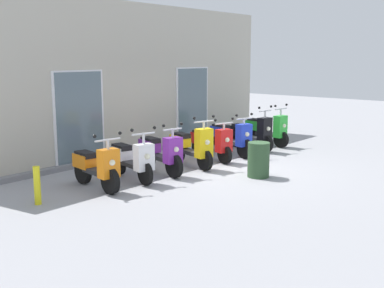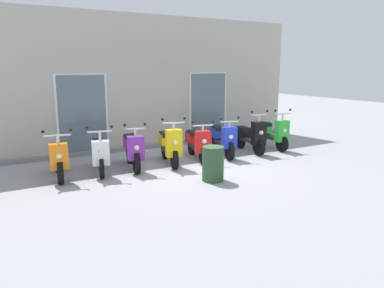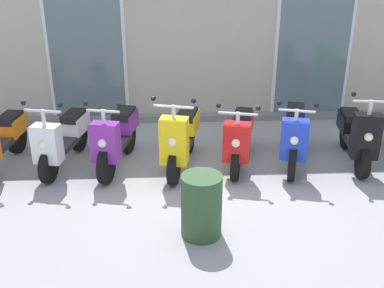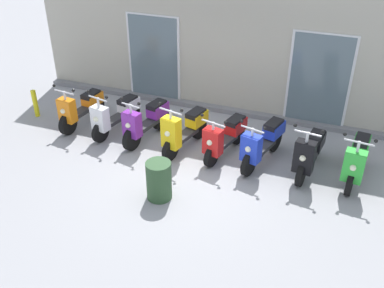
% 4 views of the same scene
% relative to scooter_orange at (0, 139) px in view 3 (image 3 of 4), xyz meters
% --- Properties ---
extents(ground_plane, '(40.00, 40.00, 0.00)m').
position_rel_scooter_orange_xyz_m(ground_plane, '(3.16, -0.92, -0.45)').
color(ground_plane, '#939399').
extents(storefront_facade, '(10.53, 0.50, 4.01)m').
position_rel_scooter_orange_xyz_m(storefront_facade, '(3.16, 2.09, 1.49)').
color(storefront_facade, '#B2AD9E').
rests_on(storefront_facade, ground_plane).
extents(scooter_orange, '(0.63, 1.56, 1.19)m').
position_rel_scooter_orange_xyz_m(scooter_orange, '(0.00, 0.00, 0.00)').
color(scooter_orange, black).
rests_on(scooter_orange, ground_plane).
extents(scooter_white, '(0.72, 1.59, 1.20)m').
position_rel_scooter_orange_xyz_m(scooter_white, '(0.95, -0.01, 0.01)').
color(scooter_white, black).
rests_on(scooter_white, ground_plane).
extents(scooter_purple, '(0.66, 1.60, 1.20)m').
position_rel_scooter_orange_xyz_m(scooter_purple, '(1.76, -0.08, 0.02)').
color(scooter_purple, black).
rests_on(scooter_purple, ground_plane).
extents(scooter_yellow, '(0.74, 1.58, 1.28)m').
position_rel_scooter_orange_xyz_m(scooter_yellow, '(2.73, -0.19, 0.05)').
color(scooter_yellow, black).
rests_on(scooter_yellow, ground_plane).
extents(scooter_red, '(0.74, 1.53, 1.14)m').
position_rel_scooter_orange_xyz_m(scooter_red, '(3.63, -0.09, 0.00)').
color(scooter_red, black).
rests_on(scooter_red, ground_plane).
extents(scooter_blue, '(0.75, 1.64, 1.18)m').
position_rel_scooter_orange_xyz_m(scooter_blue, '(4.45, -0.11, 0.04)').
color(scooter_blue, black).
rests_on(scooter_blue, ground_plane).
extents(scooter_black, '(0.59, 1.56, 1.29)m').
position_rel_scooter_orange_xyz_m(scooter_black, '(5.42, -0.14, 0.02)').
color(scooter_black, black).
rests_on(scooter_black, ground_plane).
extents(trash_bin, '(0.48, 0.48, 0.77)m').
position_rel_scooter_orange_xyz_m(trash_bin, '(2.91, -1.95, -0.07)').
color(trash_bin, '#2D4C2D').
rests_on(trash_bin, ground_plane).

